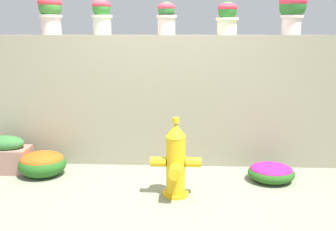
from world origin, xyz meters
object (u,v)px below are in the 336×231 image
at_px(fire_hydrant, 176,162).
at_px(flower_bush_right, 42,163).
at_px(planter_box, 6,154).
at_px(potted_plant_5, 293,9).
at_px(potted_plant_2, 102,14).
at_px(potted_plant_1, 50,11).
at_px(potted_plant_4, 227,16).
at_px(flower_bush_left, 271,172).
at_px(potted_plant_3, 166,16).

height_order(fire_hydrant, flower_bush_right, fire_hydrant).
bearing_deg(planter_box, potted_plant_5, 7.15).
bearing_deg(flower_bush_right, potted_plant_2, 40.75).
relative_size(potted_plant_1, fire_hydrant, 0.57).
bearing_deg(potted_plant_5, potted_plant_4, 179.73).
distance_m(potted_plant_5, flower_bush_left, 1.89).
bearing_deg(potted_plant_3, flower_bush_left, -27.54).
relative_size(potted_plant_4, flower_bush_right, 0.70).
bearing_deg(potted_plant_1, planter_box, -135.60).
xyz_separation_m(potted_plant_3, fire_hydrant, (0.14, -1.06, -1.45)).
distance_m(potted_plant_3, flower_bush_right, 2.26).
relative_size(potted_plant_2, flower_bush_left, 0.81).
xyz_separation_m(fire_hydrant, flower_bush_right, (-1.56, 0.48, -0.21)).
xyz_separation_m(potted_plant_1, potted_plant_3, (1.41, 0.00, -0.06)).
distance_m(potted_plant_1, fire_hydrant, 2.41).
relative_size(potted_plant_3, flower_bush_right, 0.71).
distance_m(potted_plant_5, fire_hydrant, 2.26).
bearing_deg(potted_plant_4, fire_hydrant, -119.69).
height_order(potted_plant_1, potted_plant_2, potted_plant_1).
height_order(potted_plant_3, potted_plant_4, potted_plant_3).
distance_m(fire_hydrant, flower_bush_right, 1.64).
bearing_deg(planter_box, flower_bush_right, -12.24).
bearing_deg(flower_bush_left, potted_plant_2, 163.11).
relative_size(potted_plant_2, flower_bush_right, 0.77).
bearing_deg(potted_plant_2, potted_plant_1, 177.68).
height_order(potted_plant_1, potted_plant_4, potted_plant_1).
xyz_separation_m(potted_plant_3, potted_plant_4, (0.72, -0.05, -0.01)).
relative_size(potted_plant_3, potted_plant_4, 1.01).
bearing_deg(potted_plant_4, planter_box, -170.75).
bearing_deg(planter_box, potted_plant_3, 14.14).
bearing_deg(potted_plant_3, potted_plant_4, -4.11).
bearing_deg(potted_plant_4, potted_plant_3, 175.89).
xyz_separation_m(potted_plant_1, potted_plant_2, (0.63, -0.03, -0.04)).
height_order(potted_plant_2, planter_box, potted_plant_2).
xyz_separation_m(potted_plant_5, flower_bush_left, (-0.26, -0.57, -1.78)).
xyz_separation_m(potted_plant_3, flower_bush_left, (1.20, -0.63, -1.71)).
distance_m(potted_plant_1, potted_plant_3, 1.41).
height_order(potted_plant_5, fire_hydrant, potted_plant_5).
bearing_deg(flower_bush_right, flower_bush_left, -1.04).
bearing_deg(flower_bush_right, potted_plant_3, 22.26).
relative_size(potted_plant_3, potted_plant_5, 0.82).
bearing_deg(potted_plant_4, potted_plant_1, 178.64).
bearing_deg(potted_plant_4, potted_plant_5, -0.27).
xyz_separation_m(potted_plant_4, planter_box, (-2.61, -0.42, -1.60)).
bearing_deg(potted_plant_3, flower_bush_right, -157.74).
bearing_deg(potted_plant_5, potted_plant_2, 179.28).
bearing_deg(flower_bush_right, planter_box, 167.76).
xyz_separation_m(potted_plant_1, flower_bush_right, (-0.01, -0.58, -1.73)).
distance_m(potted_plant_1, planter_box, 1.80).
relative_size(potted_plant_5, flower_bush_right, 0.87).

